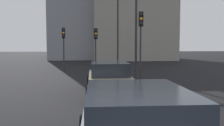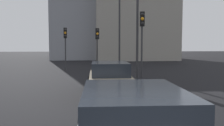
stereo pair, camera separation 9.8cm
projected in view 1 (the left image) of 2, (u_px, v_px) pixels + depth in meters
car_beige_lead at (109, 78)px, 10.69m from camera, size 4.51×2.09×1.46m
traffic_light_near_left at (141, 31)px, 14.64m from camera, size 0.32×0.29×4.28m
traffic_light_near_right at (96, 41)px, 19.31m from camera, size 0.33×0.31×3.59m
traffic_light_far_left at (64, 40)px, 20.32m from camera, size 0.33×0.30×3.71m
street_lamp_kerbside at (118, 11)px, 20.69m from camera, size 0.56×0.36×9.10m
street_lamp_far at (136, 14)px, 15.24m from camera, size 0.56×0.36×7.16m
building_facade_left at (129, 13)px, 39.28m from camera, size 14.79×11.86×15.04m
building_facade_center at (81, 13)px, 41.16m from camera, size 15.37×9.28×15.52m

